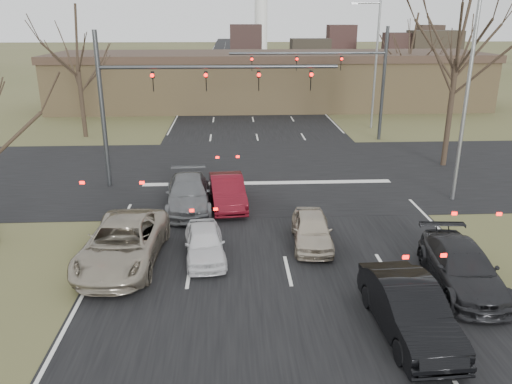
% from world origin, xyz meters
% --- Properties ---
extents(ground, '(360.00, 360.00, 0.00)m').
position_xyz_m(ground, '(0.00, 0.00, 0.00)').
color(ground, '#4C4E29').
rests_on(ground, ground).
extents(road_main, '(14.00, 300.00, 0.02)m').
position_xyz_m(road_main, '(0.00, 60.00, 0.01)').
color(road_main, black).
rests_on(road_main, ground).
extents(road_cross, '(200.00, 14.00, 0.02)m').
position_xyz_m(road_cross, '(0.00, 15.00, 0.01)').
color(road_cross, black).
rests_on(road_cross, ground).
extents(building, '(42.40, 10.40, 5.30)m').
position_xyz_m(building, '(2.00, 38.00, 2.67)').
color(building, olive).
rests_on(building, ground).
extents(mast_arm_near, '(12.12, 0.24, 8.00)m').
position_xyz_m(mast_arm_near, '(-5.23, 13.00, 5.07)').
color(mast_arm_near, '#383A3D').
rests_on(mast_arm_near, ground).
extents(mast_arm_far, '(11.12, 0.24, 8.00)m').
position_xyz_m(mast_arm_far, '(6.18, 23.00, 5.02)').
color(mast_arm_far, '#383A3D').
rests_on(mast_arm_far, ground).
extents(streetlight_right_near, '(2.34, 0.25, 10.00)m').
position_xyz_m(streetlight_right_near, '(8.82, 10.00, 5.59)').
color(streetlight_right_near, gray).
rests_on(streetlight_right_near, ground).
extents(streetlight_right_far, '(2.34, 0.25, 10.00)m').
position_xyz_m(streetlight_right_far, '(9.32, 27.00, 5.59)').
color(streetlight_right_far, gray).
rests_on(streetlight_right_far, ground).
extents(tree_right_near, '(6.90, 6.90, 11.50)m').
position_xyz_m(tree_right_near, '(11.00, 16.00, 8.90)').
color(tree_right_near, black).
rests_on(tree_right_near, ground).
extents(tree_left_far, '(5.70, 5.70, 9.50)m').
position_xyz_m(tree_left_far, '(-13.00, 25.00, 7.34)').
color(tree_left_far, black).
rests_on(tree_left_far, ground).
extents(tree_right_far, '(5.40, 5.40, 9.00)m').
position_xyz_m(tree_right_far, '(15.00, 35.00, 6.96)').
color(tree_right_far, black).
rests_on(tree_right_far, ground).
extents(car_silver_suv, '(2.93, 5.82, 1.58)m').
position_xyz_m(car_silver_suv, '(-5.95, 3.97, 0.79)').
color(car_silver_suv, gray).
rests_on(car_silver_suv, ground).
extents(car_white_sedan, '(1.81, 3.73, 1.23)m').
position_xyz_m(car_white_sedan, '(-3.00, 4.22, 0.61)').
color(car_white_sedan, silver).
rests_on(car_white_sedan, ground).
extents(car_black_hatch, '(1.85, 4.73, 1.53)m').
position_xyz_m(car_black_hatch, '(3.00, -0.81, 0.77)').
color(car_black_hatch, black).
rests_on(car_black_hatch, ground).
extents(car_charcoal_sedan, '(2.36, 4.99, 1.41)m').
position_xyz_m(car_charcoal_sedan, '(5.66, 1.69, 0.70)').
color(car_charcoal_sedan, black).
rests_on(car_charcoal_sedan, ground).
extents(car_grey_ahead, '(2.39, 5.15, 1.46)m').
position_xyz_m(car_grey_ahead, '(-4.00, 9.47, 0.73)').
color(car_grey_ahead, slate).
rests_on(car_grey_ahead, ground).
extents(car_red_ahead, '(1.96, 4.52, 1.45)m').
position_xyz_m(car_red_ahead, '(-2.17, 9.72, 0.72)').
color(car_red_ahead, '#4F0B14').
rests_on(car_red_ahead, ground).
extents(car_silver_ahead, '(1.75, 3.82, 1.27)m').
position_xyz_m(car_silver_ahead, '(1.18, 5.19, 0.64)').
color(car_silver_ahead, '#BBAD97').
rests_on(car_silver_ahead, ground).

